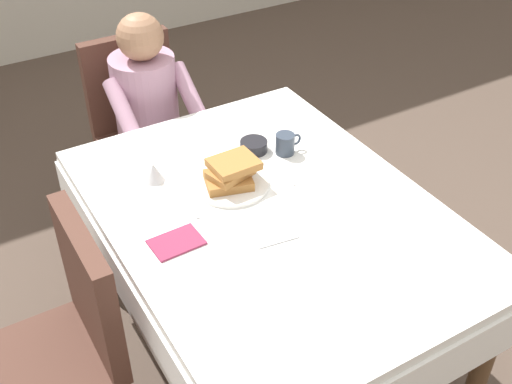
# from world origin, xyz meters

# --- Properties ---
(ground_plane) EXTENTS (14.00, 14.00, 0.00)m
(ground_plane) POSITION_xyz_m (0.00, 0.00, 0.00)
(ground_plane) COLOR brown
(dining_table_main) EXTENTS (1.12, 1.52, 0.74)m
(dining_table_main) POSITION_xyz_m (0.00, 0.00, 0.65)
(dining_table_main) COLOR white
(dining_table_main) RESTS_ON ground
(chair_diner) EXTENTS (0.44, 0.45, 0.93)m
(chair_diner) POSITION_xyz_m (-0.04, 1.17, 0.53)
(chair_diner) COLOR #4C2D23
(chair_diner) RESTS_ON ground
(diner_person) EXTENTS (0.40, 0.43, 1.12)m
(diner_person) POSITION_xyz_m (-0.04, 1.01, 0.67)
(diner_person) COLOR #B2849E
(diner_person) RESTS_ON ground
(chair_left_side) EXTENTS (0.45, 0.44, 0.93)m
(chair_left_side) POSITION_xyz_m (-0.77, 0.00, 0.53)
(chair_left_side) COLOR #4C2D23
(chair_left_side) RESTS_ON ground
(plate_breakfast) EXTENTS (0.28, 0.28, 0.02)m
(plate_breakfast) POSITION_xyz_m (-0.05, 0.19, 0.75)
(plate_breakfast) COLOR white
(plate_breakfast) RESTS_ON dining_table_main
(breakfast_stack) EXTENTS (0.21, 0.18, 0.09)m
(breakfast_stack) POSITION_xyz_m (-0.05, 0.19, 0.80)
(breakfast_stack) COLOR #A36B33
(breakfast_stack) RESTS_ON plate_breakfast
(cup_coffee) EXTENTS (0.11, 0.08, 0.08)m
(cup_coffee) POSITION_xyz_m (0.24, 0.28, 0.78)
(cup_coffee) COLOR #333D4C
(cup_coffee) RESTS_ON dining_table_main
(bowl_butter) EXTENTS (0.11, 0.11, 0.04)m
(bowl_butter) POSITION_xyz_m (0.14, 0.36, 0.76)
(bowl_butter) COLOR black
(bowl_butter) RESTS_ON dining_table_main
(syrup_pitcher) EXTENTS (0.08, 0.08, 0.07)m
(syrup_pitcher) POSITION_xyz_m (-0.28, 0.37, 0.78)
(syrup_pitcher) COLOR silver
(syrup_pitcher) RESTS_ON dining_table_main
(fork_left_of_plate) EXTENTS (0.02, 0.18, 0.00)m
(fork_left_of_plate) POSITION_xyz_m (-0.24, 0.17, 0.74)
(fork_left_of_plate) COLOR silver
(fork_left_of_plate) RESTS_ON dining_table_main
(knife_right_of_plate) EXTENTS (0.04, 0.20, 0.00)m
(knife_right_of_plate) POSITION_xyz_m (0.14, 0.17, 0.74)
(knife_right_of_plate) COLOR silver
(knife_right_of_plate) RESTS_ON dining_table_main
(spoon_near_edge) EXTENTS (0.15, 0.03, 0.00)m
(spoon_near_edge) POSITION_xyz_m (-0.07, -0.16, 0.74)
(spoon_near_edge) COLOR silver
(spoon_near_edge) RESTS_ON dining_table_main
(napkin_folded) EXTENTS (0.17, 0.13, 0.01)m
(napkin_folded) POSITION_xyz_m (-0.36, 0.01, 0.74)
(napkin_folded) COLOR #8C2D4C
(napkin_folded) RESTS_ON dining_table_main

